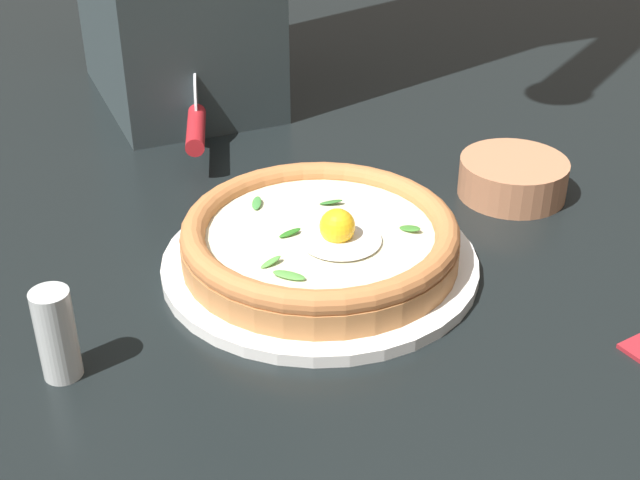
# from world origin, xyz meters

# --- Properties ---
(ground_plane) EXTENTS (2.40, 2.40, 0.03)m
(ground_plane) POSITION_xyz_m (0.00, 0.00, -0.01)
(ground_plane) COLOR black
(ground_plane) RESTS_ON ground
(pizza_plate) EXTENTS (0.31, 0.31, 0.01)m
(pizza_plate) POSITION_xyz_m (-0.02, -0.04, 0.01)
(pizza_plate) COLOR white
(pizza_plate) RESTS_ON ground
(pizza) EXTENTS (0.27, 0.27, 0.06)m
(pizza) POSITION_xyz_m (-0.02, -0.04, 0.03)
(pizza) COLOR #BB7B45
(pizza) RESTS_ON pizza_plate
(side_bowl) EXTENTS (0.12, 0.12, 0.04)m
(side_bowl) POSITION_xyz_m (0.09, -0.28, 0.02)
(side_bowl) COLOR #B87954
(side_bowl) RESTS_ON ground
(pizza_cutter) EXTENTS (0.17, 0.03, 0.09)m
(pizza_cutter) POSITION_xyz_m (0.25, 0.07, 0.04)
(pizza_cutter) COLOR silver
(pizza_cutter) RESTS_ON ground
(pepper_shaker) EXTENTS (0.03, 0.03, 0.08)m
(pepper_shaker) POSITION_xyz_m (-0.15, 0.19, 0.04)
(pepper_shaker) COLOR silver
(pepper_shaker) RESTS_ON ground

